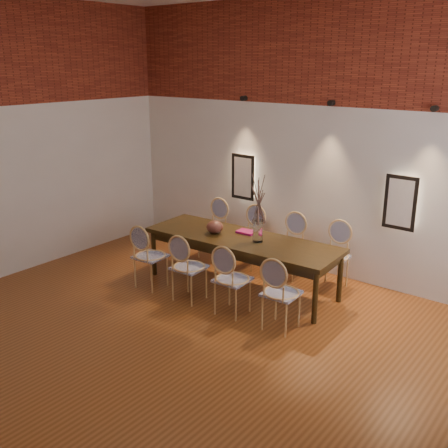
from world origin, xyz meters
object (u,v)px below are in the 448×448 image
Objects in this scene: chair_near_d at (281,293)px; book at (246,232)px; chair_near_c at (233,279)px; chair_far_d at (333,257)px; chair_near_a at (150,256)px; bowl at (215,227)px; chair_far_b at (249,238)px; chair_far_a at (212,230)px; dining_table at (241,263)px; vase at (258,231)px; chair_near_b at (189,267)px; chair_far_c at (289,247)px.

book is (-1.16, 0.89, 0.30)m from chair_near_d.
chair_near_c is 1.00× the size of chair_far_d.
chair_near_a is 2.12m from chair_near_d.
bowl is 0.46m from book.
chair_far_a is at bearing 0.00° from chair_far_b.
chair_near_c is at bearing -63.73° from book.
chair_far_b is at bearing 115.69° from dining_table.
vase is at bearing -30.74° from book.
chair_far_a is (-2.18, 1.37, 0.00)m from chair_near_d.
chair_near_b and chair_near_d have the same top height.
dining_table is 3.00× the size of chair_far_a.
book is at bearing 139.76° from chair_near_d.
chair_far_a is 0.71m from chair_far_b.
chair_near_c is 1.00× the size of chair_near_d.
chair_near_d is at bearing 145.28° from chair_far_a.
chair_near_d is (1.09, -0.68, 0.09)m from dining_table.
chair_far_d is (2.05, 1.57, 0.00)m from chair_near_a.
chair_far_d is (-0.07, 1.47, 0.00)m from chair_near_d.
chair_near_a is at bearing -180.00° from chair_near_b.
chair_near_d is 1.00× the size of chair_far_b.
chair_near_d is 2.04m from chair_far_b.
chair_near_c is 1.00× the size of chair_far_c.
dining_table is 3.00× the size of chair_near_a.
chair_near_d is (2.12, 0.10, 0.00)m from chair_near_a.
vase is at bearing 0.00° from dining_table.
chair_far_b and chair_far_c have the same top height.
chair_near_d is (1.41, 0.07, 0.00)m from chair_near_b.
chair_far_d is 1.27m from book.
chair_near_d is 3.62× the size of book.
chair_near_b is at bearing -104.45° from book.
chair_far_d is 1.72m from bowl.
chair_near_b is 1.41m from chair_near_d.
chair_far_a and chair_far_b have the same top height.
dining_table is 0.64m from bowl.
chair_far_b is at bearing -180.00° from chair_far_a.
chair_near_b is 1.63m from chair_far_a.
chair_near_d is at bearing 133.89° from chair_far_b.
chair_near_c is at bearing 90.00° from chair_far_c.
book is at bearing 43.52° from chair_near_a.
chair_near_d is at bearing 0.00° from chair_near_c.
chair_far_d is at bearing 45.36° from vase.
dining_table is at bearing 145.28° from chair_near_d.
chair_near_b is 1.47m from chair_far_b.
chair_far_b is (-1.48, 1.40, 0.00)m from chair_near_d.
chair_far_d is at bearing 27.57° from book.
chair_far_d reaches higher than bowl.
chair_near_c and chair_far_a have the same top height.
chair_far_b is (-0.39, 0.72, 0.09)m from dining_table.
vase is 1.15× the size of book.
dining_table is at bearing 9.31° from bowl.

